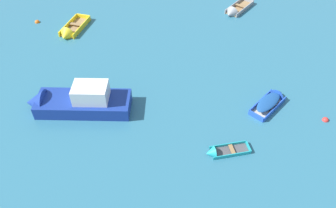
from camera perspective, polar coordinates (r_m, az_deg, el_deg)
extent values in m
cube|color=beige|center=(24.61, 16.55, -0.41)|extent=(2.90, 2.62, 0.09)
cube|color=blue|center=(24.67, 15.48, 0.46)|extent=(2.37, 1.91, 0.37)
cube|color=blue|center=(24.37, 17.76, -0.81)|extent=(2.37, 1.91, 0.37)
cube|color=blue|center=(23.50, 14.80, -2.02)|extent=(0.80, 0.96, 0.37)
cone|color=blue|center=(25.61, 18.35, 1.62)|extent=(1.22, 1.29, 1.10)
cube|color=#937047|center=(24.36, 16.46, -0.23)|extent=(0.88, 1.00, 0.03)
ellipsoid|color=#19478C|center=(24.32, 16.75, 0.33)|extent=(2.67, 2.43, 0.31)
cube|color=#99754C|center=(33.19, -15.50, 12.43)|extent=(2.59, 3.64, 0.12)
cube|color=yellow|center=(32.77, -14.45, 12.58)|extent=(1.54, 3.27, 0.47)
cube|color=yellow|center=(33.44, -16.64, 12.79)|extent=(1.54, 3.27, 0.47)
cube|color=yellow|center=(34.42, -14.20, 14.21)|extent=(1.32, 0.70, 0.47)
cone|color=yellow|center=(31.76, -17.08, 11.00)|extent=(1.56, 1.29, 1.35)
cube|color=#937047|center=(33.19, -15.44, 12.99)|extent=(1.30, 0.85, 0.03)
cube|color=#937047|center=(32.44, -16.27, 12.05)|extent=(1.30, 0.85, 0.03)
cube|color=#99754C|center=(36.04, 12.06, 15.65)|extent=(3.31, 3.22, 0.10)
cube|color=gray|center=(35.73, 13.02, 15.51)|extent=(2.65, 2.51, 0.40)
cube|color=gray|center=(36.22, 11.18, 16.20)|extent=(2.65, 2.51, 0.40)
cube|color=gray|center=(37.42, 13.47, 16.77)|extent=(0.96, 1.01, 0.40)
cone|color=gray|center=(34.48, 10.56, 14.85)|extent=(1.44, 1.46, 1.23)
cube|color=#937047|center=(36.08, 12.26, 16.07)|extent=(1.06, 1.09, 0.03)
cube|color=#937047|center=(35.24, 11.42, 15.51)|extent=(1.06, 1.09, 0.03)
cube|color=navy|center=(23.87, -14.15, 0.01)|extent=(6.72, 3.36, 0.96)
cone|color=navy|center=(24.92, -21.60, 0.22)|extent=(1.60, 2.11, 1.92)
cube|color=white|center=(23.01, -13.05, 1.90)|extent=(2.56, 2.02, 1.16)
cube|color=black|center=(23.13, -15.61, 2.34)|extent=(0.46, 1.57, 0.51)
cube|color=#4C4C51|center=(21.29, 10.48, -7.88)|extent=(2.35, 0.90, 0.06)
cube|color=teal|center=(20.98, 10.89, -8.60)|extent=(2.41, 0.17, 0.25)
cube|color=teal|center=(21.46, 10.14, -6.87)|extent=(2.41, 0.17, 0.25)
cube|color=teal|center=(21.61, 13.53, -7.14)|extent=(0.13, 0.83, 0.25)
cone|color=teal|center=(20.87, 7.24, -8.30)|extent=(0.59, 0.83, 0.81)
cube|color=#937047|center=(21.22, 10.85, -7.58)|extent=(0.29, 0.76, 0.03)
sphere|color=orange|center=(35.28, -21.37, 12.83)|extent=(0.47, 0.47, 0.47)
sphere|color=red|center=(25.10, 25.23, -2.52)|extent=(0.44, 0.44, 0.44)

